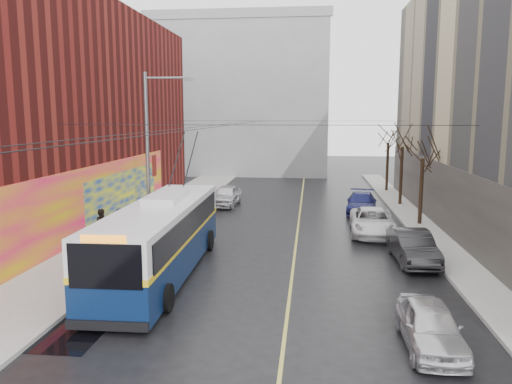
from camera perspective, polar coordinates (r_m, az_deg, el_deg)
ground at (r=16.88m, az=-1.86°, el=-15.03°), size 140.00×140.00×0.00m
sidewalk_left at (r=29.91m, az=-13.89°, el=-4.51°), size 4.00×60.00×0.15m
sidewalk_right at (r=28.91m, az=19.77°, el=-5.23°), size 2.00×60.00×0.15m
lane_line at (r=30.07m, az=4.79°, el=-4.35°), size 0.12×50.00×0.01m
building_left at (r=34.48m, az=-25.85°, el=8.20°), size 12.11×36.00×14.00m
building_far at (r=60.87m, az=-1.48°, el=10.84°), size 20.50×12.10×18.00m
streetlight_pole at (r=26.71m, az=-11.98°, el=4.36°), size 2.65×0.60×9.00m
catenary_wires at (r=30.43m, az=-2.71°, el=7.69°), size 18.00×60.00×0.22m
tree_near at (r=32.06m, az=18.58°, el=5.03°), size 3.20×3.20×6.40m
tree_mid at (r=38.91m, az=16.44°, el=6.12°), size 3.20×3.20×6.68m
tree_far at (r=45.82m, az=14.91°, el=6.39°), size 3.20×3.20×6.57m
puddle at (r=17.41m, az=-20.88°, el=-14.86°), size 2.37×2.86×0.01m
pigeons_flying at (r=24.92m, az=-2.75°, el=10.24°), size 4.16×2.86×1.58m
trolleybus at (r=21.79m, az=-10.81°, el=-5.09°), size 3.15×12.62×5.94m
parked_car_a at (r=16.04m, az=19.29°, el=-14.24°), size 1.61×3.97×1.35m
parked_car_b at (r=24.43m, az=17.48°, el=-6.00°), size 1.86×4.66×1.51m
parked_car_c at (r=29.52m, az=13.16°, el=-3.33°), size 2.72×5.46×1.49m
parked_car_d at (r=35.70m, az=11.98°, el=-1.24°), size 2.55×5.18×1.45m
following_car at (r=37.91m, az=-3.46°, el=-0.41°), size 2.16×4.66×1.54m
pedestrian_a at (r=28.76m, az=-15.19°, el=-3.35°), size 0.44×0.61×1.55m
pedestrian_b at (r=27.60m, az=-17.14°, el=-3.68°), size 0.90×1.03×1.80m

